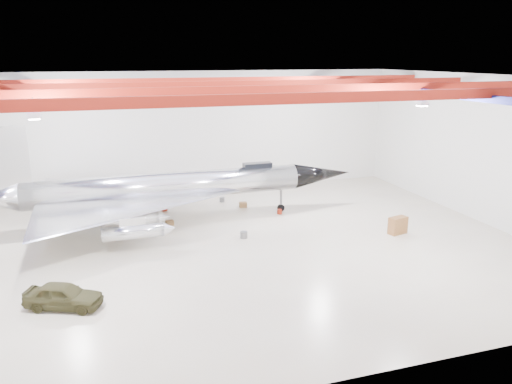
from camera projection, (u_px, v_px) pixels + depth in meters
name	position (u px, v px, depth m)	size (l,w,h in m)	color
floor	(225.00, 248.00, 32.96)	(40.00, 40.00, 0.00)	#C3B29B
wall_back	(184.00, 133.00, 45.31)	(40.00, 40.00, 0.00)	silver
wall_right	(483.00, 149.00, 37.35)	(30.00, 30.00, 0.00)	silver
ceiling	(222.00, 77.00, 30.07)	(40.00, 40.00, 0.00)	#0A0F38
ceiling_structure	(222.00, 89.00, 30.25)	(39.50, 29.50, 1.08)	#9C1E11
jet_aircraft	(167.00, 190.00, 37.41)	(28.40, 16.29, 7.76)	silver
jeep	(63.00, 296.00, 24.92)	(1.55, 3.86, 1.31)	#3B381D
desk	(398.00, 225.00, 35.42)	(1.35, 0.67, 1.24)	brown
crate_ply	(170.00, 223.00, 37.29)	(0.55, 0.44, 0.38)	olive
toolbox_red	(165.00, 209.00, 40.81)	(0.43, 0.34, 0.30)	maroon
engine_drum	(244.00, 235.00, 34.66)	(0.52, 0.52, 0.47)	#59595B
parts_bin	(243.00, 205.00, 41.75)	(0.62, 0.50, 0.43)	olive
crate_small	(74.00, 223.00, 37.50)	(0.41, 0.33, 0.29)	#59595B
tool_chest	(280.00, 212.00, 40.02)	(0.40, 0.40, 0.36)	maroon
spares_box	(222.00, 200.00, 43.31)	(0.44, 0.44, 0.39)	#59595B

